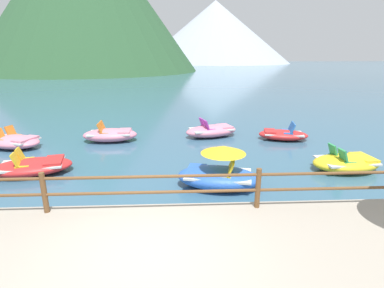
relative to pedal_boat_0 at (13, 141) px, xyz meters
The scene contains 10 objects.
ground_plane 32.78m from the pedal_boat_0, 78.87° to the left, with size 200.00×200.00×0.00m, color #38607A.
dock_railing 8.95m from the pedal_boat_0, 44.85° to the right, with size 23.92×0.12×0.95m.
pedal_boat_0 is the anchor object (origin of this frame).
pedal_boat_1 3.94m from the pedal_boat_0, 11.25° to the left, with size 2.43×1.35×0.89m.
pedal_boat_2 9.16m from the pedal_boat_0, 28.07° to the right, with size 2.67×1.87×1.28m.
pedal_boat_3 3.65m from the pedal_boat_0, 54.57° to the right, with size 2.73×1.90×0.83m.
pedal_boat_4 11.73m from the pedal_boat_0, ahead, with size 2.38×1.58×0.81m.
pedal_boat_5 12.98m from the pedal_boat_0, 14.18° to the right, with size 2.39×1.59×0.85m.
pedal_boat_6 8.61m from the pedal_boat_0, ahead, with size 2.77×1.95×0.87m.
distant_peak 113.01m from the pedal_boat_0, 78.85° to the left, with size 57.47×57.47×22.77m, color #A8B2C1.
Camera 1 is at (0.58, -4.63, 3.82)m, focal length 28.19 mm.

